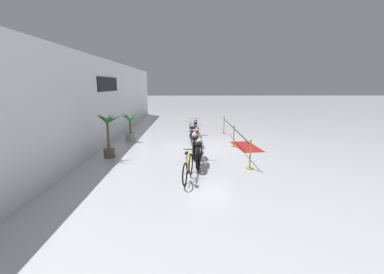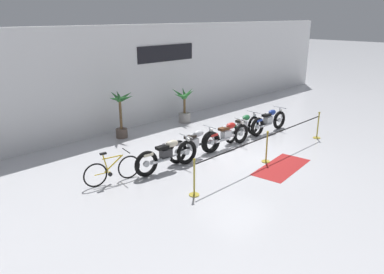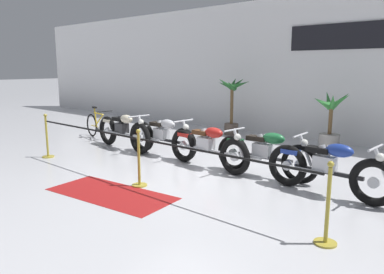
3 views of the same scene
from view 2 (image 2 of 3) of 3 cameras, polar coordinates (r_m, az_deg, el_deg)
name	(u,v)px [view 2 (image 2 of 3)]	position (r m, az deg, el deg)	size (l,w,h in m)	color
ground_plane	(236,151)	(13.22, 6.69, -2.21)	(120.00, 120.00, 0.00)	silver
back_wall	(143,76)	(16.25, -7.51, 9.26)	(28.00, 0.29, 4.20)	white
motorcycle_cream_0	(167,155)	(11.47, -3.76, -2.78)	(2.33, 0.62, 0.98)	black
motorcycle_silver_1	(194,144)	(12.44, 0.37, -1.06)	(2.24, 0.62, 0.96)	black
motorcycle_red_2	(227,135)	(13.42, 5.39, 0.26)	(2.24, 0.62, 0.95)	black
motorcycle_green_3	(243,127)	(14.51, 7.78, 1.59)	(2.21, 0.62, 0.95)	black
motorcycle_blue_4	(269,121)	(15.44, 11.63, 2.36)	(2.26, 0.62, 0.96)	black
bicycle	(112,170)	(10.87, -12.03, -4.97)	(1.70, 0.49, 0.96)	black
potted_palm_left_of_row	(121,114)	(14.62, -10.77, 3.53)	(1.15, 1.01, 1.87)	brown
potted_palm_right_of_row	(184,107)	(16.54, -1.18, 4.56)	(1.07, 1.03, 1.58)	gray
stanchion_far_left	(245,151)	(11.32, 8.04, -2.10)	(6.88, 0.28, 1.05)	gold
stanchion_mid_left	(266,152)	(12.34, 11.27, -2.19)	(0.28, 0.28, 1.05)	gold
stanchion_mid_right	(318,129)	(15.23, 18.59, 1.12)	(0.28, 0.28, 1.05)	gold
floor_banner	(282,167)	(12.15, 13.50, -4.48)	(2.29, 1.01, 0.01)	maroon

